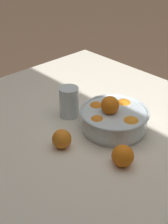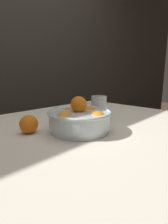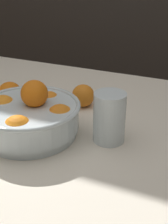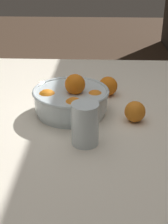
{
  "view_description": "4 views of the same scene",
  "coord_description": "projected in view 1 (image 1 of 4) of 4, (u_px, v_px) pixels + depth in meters",
  "views": [
    {
      "loc": [
        -0.72,
        0.78,
        1.45
      ],
      "look_at": [
        0.06,
        0.04,
        0.79
      ],
      "focal_mm": 50.0,
      "sensor_mm": 36.0,
      "label": 1
    },
    {
      "loc": [
        -0.57,
        -0.53,
        0.97
      ],
      "look_at": [
        0.04,
        0.05,
        0.79
      ],
      "focal_mm": 28.0,
      "sensor_mm": 36.0,
      "label": 2
    },
    {
      "loc": [
        0.37,
        -0.62,
        1.16
      ],
      "look_at": [
        0.08,
        0.03,
        0.81
      ],
      "focal_mm": 50.0,
      "sensor_mm": 36.0,
      "label": 3
    },
    {
      "loc": [
        0.95,
        0.07,
        1.25
      ],
      "look_at": [
        0.04,
        0.03,
        0.78
      ],
      "focal_mm": 50.0,
      "sensor_mm": 36.0,
      "label": 4
    }
  ],
  "objects": [
    {
      "name": "juice_glass",
      "position": [
        69.0,
        104.0,
        1.32
      ],
      "size": [
        0.08,
        0.08,
        0.13
      ],
      "color": "#F4A314",
      "rests_on": "dining_table"
    },
    {
      "name": "orange_loose_front",
      "position": [
        61.0,
        139.0,
        1.14
      ],
      "size": [
        0.07,
        0.07,
        0.07
      ],
      "primitive_type": "sphere",
      "color": "orange",
      "rests_on": "dining_table"
    },
    {
      "name": "orange_loose_near_bowl",
      "position": [
        123.0,
        156.0,
        1.05
      ],
      "size": [
        0.08,
        0.08,
        0.08
      ],
      "primitive_type": "sphere",
      "color": "orange",
      "rests_on": "dining_table"
    },
    {
      "name": "dining_table",
      "position": [
        100.0,
        138.0,
        1.31
      ],
      "size": [
        1.37,
        1.12,
        0.73
      ],
      "color": "beige",
      "rests_on": "ground_plane"
    },
    {
      "name": "fruit_bowl",
      "position": [
        114.0,
        118.0,
        1.23
      ],
      "size": [
        0.27,
        0.27,
        0.15
      ],
      "color": "silver",
      "rests_on": "dining_table"
    }
  ]
}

